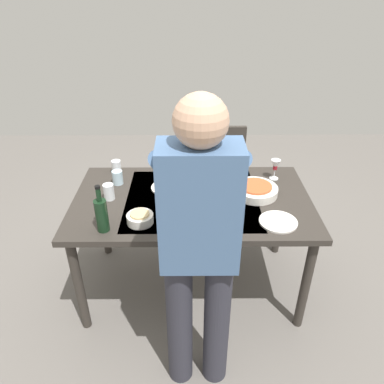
% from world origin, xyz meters
% --- Properties ---
extents(ground_plane, '(6.00, 6.00, 0.00)m').
position_xyz_m(ground_plane, '(0.00, 0.00, 0.00)').
color(ground_plane, '#66605B').
extents(dining_table, '(1.57, 0.90, 0.77)m').
position_xyz_m(dining_table, '(0.00, 0.00, 0.70)').
color(dining_table, '#332D28').
rests_on(dining_table, ground_plane).
extents(chair_near, '(0.40, 0.40, 0.91)m').
position_xyz_m(chair_near, '(-0.28, -0.83, 0.53)').
color(chair_near, black).
rests_on(chair_near, ground_plane).
extents(person_server, '(0.42, 0.61, 1.69)m').
position_xyz_m(person_server, '(-0.03, 0.71, 0.96)').
color(person_server, '#2D2D38').
rests_on(person_server, ground_plane).
extents(wine_bottle, '(0.07, 0.07, 0.30)m').
position_xyz_m(wine_bottle, '(0.52, 0.34, 0.88)').
color(wine_bottle, black).
rests_on(wine_bottle, dining_table).
extents(wine_glass_left, '(0.07, 0.07, 0.15)m').
position_xyz_m(wine_glass_left, '(-0.60, -0.27, 0.88)').
color(wine_glass_left, white).
rests_on(wine_glass_left, dining_table).
extents(water_cup_near_left, '(0.07, 0.07, 0.10)m').
position_xyz_m(water_cup_near_left, '(0.56, -0.36, 0.82)').
color(water_cup_near_left, silver).
rests_on(water_cup_near_left, dining_table).
extents(water_cup_near_right, '(0.07, 0.07, 0.11)m').
position_xyz_m(water_cup_near_right, '(0.55, -0.00, 0.83)').
color(water_cup_near_right, silver).
rests_on(water_cup_near_right, dining_table).
extents(water_cup_far_left, '(0.07, 0.07, 0.10)m').
position_xyz_m(water_cup_far_left, '(0.52, -0.20, 0.82)').
color(water_cup_far_left, silver).
rests_on(water_cup_far_left, dining_table).
extents(serving_bowl_pasta, '(0.30, 0.30, 0.07)m').
position_xyz_m(serving_bowl_pasta, '(-0.43, -0.05, 0.81)').
color(serving_bowl_pasta, silver).
rests_on(serving_bowl_pasta, dining_table).
extents(side_bowl_salad, '(0.18, 0.18, 0.07)m').
position_xyz_m(side_bowl_salad, '(-0.18, 0.10, 0.81)').
color(side_bowl_salad, silver).
rests_on(side_bowl_salad, dining_table).
extents(side_bowl_bread, '(0.16, 0.16, 0.07)m').
position_xyz_m(side_bowl_bread, '(0.31, 0.27, 0.81)').
color(side_bowl_bread, silver).
rests_on(side_bowl_bread, dining_table).
extents(dinner_plate_near, '(0.23, 0.23, 0.01)m').
position_xyz_m(dinner_plate_near, '(0.17, -0.14, 0.78)').
color(dinner_plate_near, silver).
rests_on(dinner_plate_near, dining_table).
extents(dinner_plate_far, '(0.23, 0.23, 0.01)m').
position_xyz_m(dinner_plate_far, '(-0.51, 0.28, 0.78)').
color(dinner_plate_far, silver).
rests_on(dinner_plate_far, dining_table).
extents(table_knife, '(0.02, 0.20, 0.00)m').
position_xyz_m(table_knife, '(-0.17, -0.27, 0.78)').
color(table_knife, silver).
rests_on(table_knife, dining_table).
extents(table_fork, '(0.02, 0.18, 0.00)m').
position_xyz_m(table_fork, '(-0.02, 0.31, 0.78)').
color(table_fork, silver).
rests_on(table_fork, dining_table).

